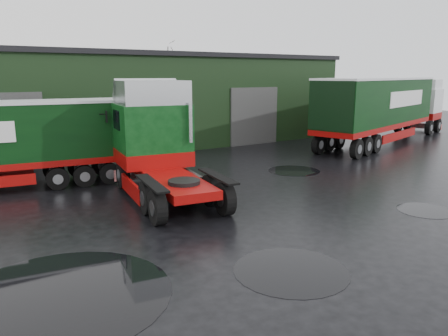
{
  "coord_description": "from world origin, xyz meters",
  "views": [
    {
      "loc": [
        -8.72,
        -10.66,
        4.9
      ],
      "look_at": [
        -0.56,
        1.77,
        1.7
      ],
      "focal_mm": 35.0,
      "sensor_mm": 36.0,
      "label": 1
    }
  ],
  "objects_px": {
    "warehouse": "(114,99)",
    "tree_back_b": "(157,86)",
    "hero_tractor": "(167,142)",
    "wash_bucket": "(216,178)",
    "lorry_right": "(377,112)"
  },
  "relations": [
    {
      "from": "warehouse",
      "to": "wash_bucket",
      "type": "xyz_separation_m",
      "value": [
        -0.18,
        -13.89,
        -2.99
      ]
    },
    {
      "from": "warehouse",
      "to": "lorry_right",
      "type": "relative_size",
      "value": 1.81
    },
    {
      "from": "hero_tractor",
      "to": "lorry_right",
      "type": "distance_m",
      "value": 18.93
    },
    {
      "from": "hero_tractor",
      "to": "lorry_right",
      "type": "height_order",
      "value": "lorry_right"
    },
    {
      "from": "lorry_right",
      "to": "wash_bucket",
      "type": "distance_m",
      "value": 15.61
    },
    {
      "from": "warehouse",
      "to": "tree_back_b",
      "type": "relative_size",
      "value": 4.32
    },
    {
      "from": "hero_tractor",
      "to": "wash_bucket",
      "type": "relative_size",
      "value": 21.64
    },
    {
      "from": "warehouse",
      "to": "wash_bucket",
      "type": "height_order",
      "value": "warehouse"
    },
    {
      "from": "warehouse",
      "to": "hero_tractor",
      "type": "distance_m",
      "value": 15.89
    },
    {
      "from": "warehouse",
      "to": "tree_back_b",
      "type": "distance_m",
      "value": 12.82
    },
    {
      "from": "hero_tractor",
      "to": "tree_back_b",
      "type": "xyz_separation_m",
      "value": [
        11.39,
        25.5,
        1.4
      ]
    },
    {
      "from": "warehouse",
      "to": "tree_back_b",
      "type": "bearing_deg",
      "value": 51.34
    },
    {
      "from": "lorry_right",
      "to": "tree_back_b",
      "type": "height_order",
      "value": "tree_back_b"
    },
    {
      "from": "warehouse",
      "to": "lorry_right",
      "type": "bearing_deg",
      "value": -36.25
    },
    {
      "from": "hero_tractor",
      "to": "wash_bucket",
      "type": "distance_m",
      "value": 4.2
    }
  ]
}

